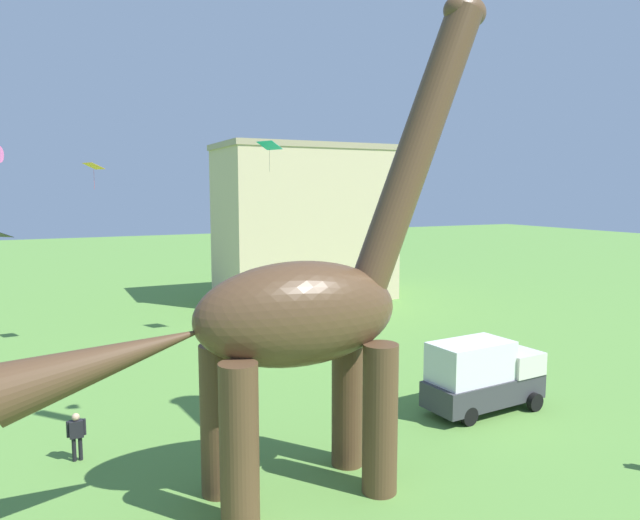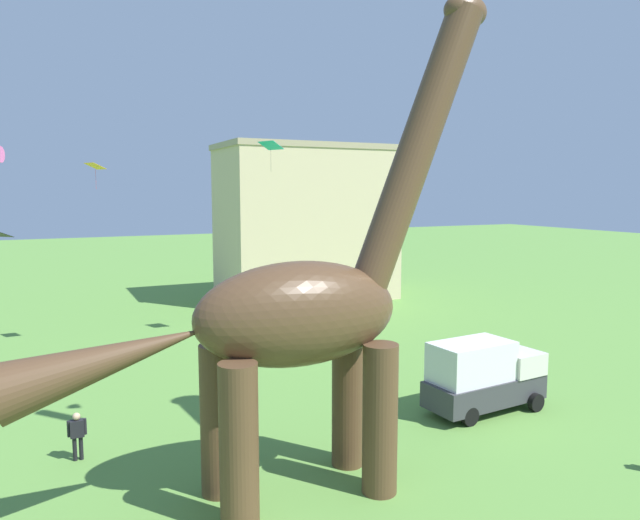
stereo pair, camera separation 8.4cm
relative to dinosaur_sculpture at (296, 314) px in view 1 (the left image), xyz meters
name	(u,v)px [view 1 (the left image)]	position (x,y,z in m)	size (l,w,h in m)	color
dinosaur_sculpture	(296,314)	(0.00, 0.00, 0.00)	(15.58, 3.30, 16.28)	#513823
parked_box_truck	(482,375)	(10.20, 2.94, -4.24)	(5.74, 2.52, 3.20)	#38383D
person_near_flyer	(76,432)	(-6.24, 5.55, -4.81)	(0.66, 0.29, 1.77)	black
kite_drifting	(269,146)	(6.13, 18.18, 6.61)	(1.43, 1.67, 1.85)	#19B2B7
kite_apex	(94,166)	(-3.98, 20.49, 5.24)	(1.22, 1.41, 1.54)	orange
kite_mid_left	(404,185)	(14.63, 15.86, 4.18)	(2.16, 1.97, 0.61)	purple
background_building_block	(304,222)	(14.51, 31.43, 0.99)	(15.26, 8.47, 13.74)	#CCB78E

